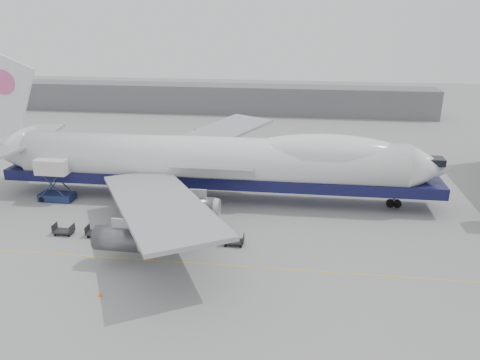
# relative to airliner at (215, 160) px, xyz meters

# --- Properties ---
(ground) EXTENTS (260.00, 260.00, 0.00)m
(ground) POSITION_rel_airliner_xyz_m (-0.64, -12.00, -5.62)
(ground) COLOR gray
(ground) RESTS_ON ground
(apron_line) EXTENTS (60.00, 0.15, 0.01)m
(apron_line) POSITION_rel_airliner_xyz_m (-0.64, -18.00, -5.62)
(apron_line) COLOR gold
(apron_line) RESTS_ON ground
(hangar) EXTENTS (110.00, 8.00, 7.00)m
(hangar) POSITION_rel_airliner_xyz_m (-10.64, 58.00, -2.12)
(hangar) COLOR slate
(hangar) RESTS_ON ground
(airliner) EXTENTS (67.00, 55.30, 19.98)m
(airliner) POSITION_rel_airliner_xyz_m (0.00, 0.00, 0.00)
(airliner) COLOR white
(airliner) RESTS_ON ground
(catering_truck) EXTENTS (4.75, 3.36, 6.04)m
(catering_truck) POSITION_rel_airliner_xyz_m (-21.75, -3.48, -2.19)
(catering_truck) COLOR navy
(catering_truck) RESTS_ON ground
(traffic_cone) EXTENTS (0.34, 0.34, 0.51)m
(traffic_cone) POSITION_rel_airliner_xyz_m (-6.38, -24.96, -5.38)
(traffic_cone) COLOR orange
(traffic_cone) RESTS_ON ground
(dolly_0) EXTENTS (2.30, 1.35, 1.30)m
(dolly_0) POSITION_rel_airliner_xyz_m (-15.76, -13.38, -5.09)
(dolly_0) COLOR #2D2D30
(dolly_0) RESTS_ON ground
(dolly_1) EXTENTS (2.30, 1.35, 1.30)m
(dolly_1) POSITION_rel_airliner_xyz_m (-11.69, -13.38, -5.09)
(dolly_1) COLOR #2D2D30
(dolly_1) RESTS_ON ground
(dolly_2) EXTENTS (2.30, 1.35, 1.30)m
(dolly_2) POSITION_rel_airliner_xyz_m (-7.63, -13.38, -5.09)
(dolly_2) COLOR #2D2D30
(dolly_2) RESTS_ON ground
(dolly_3) EXTENTS (2.30, 1.35, 1.30)m
(dolly_3) POSITION_rel_airliner_xyz_m (-3.57, -13.38, -5.09)
(dolly_3) COLOR #2D2D30
(dolly_3) RESTS_ON ground
(dolly_4) EXTENTS (2.30, 1.35, 1.30)m
(dolly_4) POSITION_rel_airliner_xyz_m (0.49, -13.38, -5.09)
(dolly_4) COLOR #2D2D30
(dolly_4) RESTS_ON ground
(dolly_5) EXTENTS (2.30, 1.35, 1.30)m
(dolly_5) POSITION_rel_airliner_xyz_m (4.56, -13.38, -5.09)
(dolly_5) COLOR #2D2D30
(dolly_5) RESTS_ON ground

